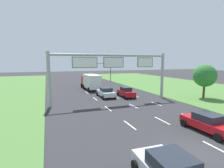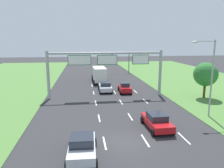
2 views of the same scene
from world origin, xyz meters
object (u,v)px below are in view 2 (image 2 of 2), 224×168
Objects in this scene: car_lead_silver at (82,146)px; box_truck at (99,74)px; roadside_tree_mid at (206,74)px; street_lamp at (209,72)px; sign_gantry at (106,64)px; traffic_light_mast at (122,58)px; car_mid_lane at (157,121)px; car_near_red at (105,87)px; car_far_ahead at (125,87)px.

car_lead_silver is 29.57m from box_truck.
car_lead_silver is 0.82× the size of roadside_tree_mid.
street_lamp reaches higher than roadside_tree_mid.
sign_gantry is at bearing 169.45° from roadside_tree_mid.
sign_gantry reaches higher than roadside_tree_mid.
sign_gantry is 2.03× the size of street_lamp.
traffic_light_mast reaches higher than box_truck.
box_truck is 12.77m from sign_gantry.
car_mid_lane is 0.26× the size of sign_gantry.
car_far_ahead is at bearing -18.44° from car_near_red.
car_lead_silver reaches higher than car_mid_lane.
street_lamp is at bearing -66.85° from box_truck.
traffic_light_mast reaches higher than roadside_tree_mid.
car_lead_silver is 17.88m from sign_gantry.
sign_gantry is (0.19, -12.35, 3.26)m from box_truck.
car_far_ahead reaches higher than car_lead_silver.
box_truck is (-0.40, 8.74, 0.92)m from car_near_red.
sign_gantry is at bearing 103.77° from car_mid_lane.
car_far_ahead is at bearing 37.39° from sign_gantry.
sign_gantry is (3.63, 17.01, 4.15)m from car_lead_silver.
car_lead_silver is 1.05× the size of car_far_ahead.
car_lead_silver is 0.77× the size of traffic_light_mast.
car_far_ahead is 0.74× the size of traffic_light_mast.
sign_gantry is 3.08× the size of traffic_light_mast.
sign_gantry reaches higher than car_lead_silver.
car_lead_silver is 8.37m from car_mid_lane.
street_lamp is 1.60× the size of roadside_tree_mid.
sign_gantry is (-3.56, 12.72, 4.19)m from car_mid_lane.
sign_gantry is at bearing -90.48° from box_truck.
street_lamp is 8.79m from roadside_tree_mid.
box_truck is 20.94m from roadside_tree_mid.
car_near_red is at bearing 156.01° from roadside_tree_mid.
box_truck is (-3.50, 9.82, 0.88)m from car_far_ahead.
roadside_tree_mid is (7.57, -27.14, -0.31)m from traffic_light_mast.
car_lead_silver reaches higher than car_near_red.
roadside_tree_mid is (14.09, -6.27, 2.78)m from car_near_red.
box_truck is at bearing -119.68° from traffic_light_mast.
roadside_tree_mid is (4.19, 7.58, -1.52)m from street_lamp.
roadside_tree_mid reaches higher than box_truck.
car_mid_lane is 0.84× the size of roadside_tree_mid.
car_far_ahead is at bearing -98.83° from traffic_light_mast.
car_far_ahead is at bearing 117.99° from street_lamp.
car_far_ahead is (6.94, 19.54, 0.02)m from car_lead_silver.
street_lamp reaches higher than car_far_ahead.
car_mid_lane is 8.23m from street_lamp.
car_lead_silver is at bearing -141.32° from roadside_tree_mid.
car_mid_lane is at bearing -94.86° from traffic_light_mast.
street_lamp is at bearing -118.96° from roadside_tree_mid.
box_truck is 1.43× the size of traffic_light_mast.
car_lead_silver is 23.12m from roadside_tree_mid.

